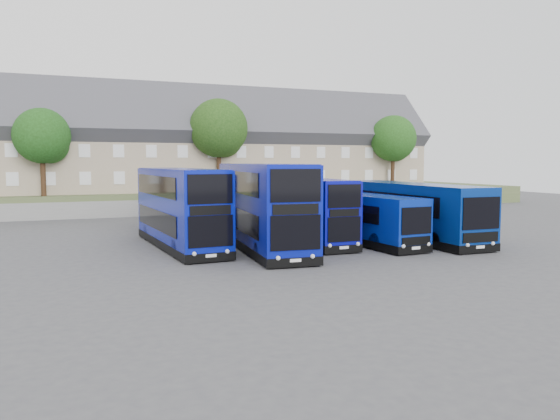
% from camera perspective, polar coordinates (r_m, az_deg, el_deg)
% --- Properties ---
extents(ground, '(120.00, 120.00, 0.00)m').
position_cam_1_polar(ground, '(30.25, 3.38, -4.47)').
color(ground, '#424247').
rests_on(ground, ground).
extents(retaining_wall, '(70.00, 0.40, 1.50)m').
position_cam_1_polar(retaining_wall, '(52.67, -8.00, 0.39)').
color(retaining_wall, slate).
rests_on(retaining_wall, ground).
extents(earth_bank, '(80.00, 20.00, 2.00)m').
position_cam_1_polar(earth_bank, '(62.36, -10.28, 1.31)').
color(earth_bank, '#4B5A32').
rests_on(earth_bank, ground).
extents(terrace_row, '(54.00, 10.40, 11.20)m').
position_cam_1_polar(terrace_row, '(58.35, -9.54, 6.56)').
color(terrace_row, tan).
rests_on(terrace_row, earth_bank).
extents(dd_front_left, '(3.25, 11.61, 4.57)m').
position_cam_1_polar(dd_front_left, '(32.33, -10.42, 0.08)').
color(dd_front_left, '#0816A3').
rests_on(dd_front_left, ground).
extents(dd_front_mid, '(4.01, 12.40, 4.85)m').
position_cam_1_polar(dd_front_mid, '(31.17, -1.82, 0.23)').
color(dd_front_mid, '#08139A').
rests_on(dd_front_mid, ground).
extents(dd_front_right, '(2.57, 10.00, 3.95)m').
position_cam_1_polar(dd_front_right, '(33.86, 2.89, -0.15)').
color(dd_front_right, '#080A9F').
rests_on(dd_front_right, ground).
extents(dd_rear_left, '(2.73, 10.38, 4.09)m').
position_cam_1_polar(dd_rear_left, '(41.94, -8.72, 0.91)').
color(dd_rear_left, '#071185').
rests_on(dd_rear_left, ground).
extents(dd_rear_right, '(2.85, 10.95, 4.32)m').
position_cam_1_polar(dd_rear_right, '(43.75, -2.85, 1.28)').
color(dd_rear_right, '#070A83').
rests_on(dd_rear_right, ground).
extents(coach_east_a, '(2.99, 11.14, 3.01)m').
position_cam_1_polar(coach_east_a, '(34.39, 8.21, -0.88)').
color(coach_east_a, '#0826A0').
rests_on(coach_east_a, ground).
extents(coach_east_b, '(3.15, 13.26, 3.61)m').
position_cam_1_polar(coach_east_b, '(36.55, 13.53, -0.16)').
color(coach_east_b, navy).
rests_on(coach_east_b, ground).
extents(tree_west, '(4.80, 4.80, 7.65)m').
position_cam_1_polar(tree_west, '(52.02, -23.47, 6.91)').
color(tree_west, '#382314').
rests_on(tree_west, earth_bank).
extents(tree_mid, '(5.76, 5.76, 9.18)m').
position_cam_1_polar(tree_mid, '(54.68, -6.31, 8.25)').
color(tree_mid, '#382314').
rests_on(tree_mid, earth_bank).
extents(tree_east, '(5.12, 5.12, 8.16)m').
position_cam_1_polar(tree_east, '(62.76, 11.81, 7.14)').
color(tree_east, '#382314').
rests_on(tree_east, earth_bank).
extents(tree_far, '(5.44, 5.44, 8.67)m').
position_cam_1_polar(tree_far, '(71.93, 12.65, 7.12)').
color(tree_far, '#382314').
rests_on(tree_far, earth_bank).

